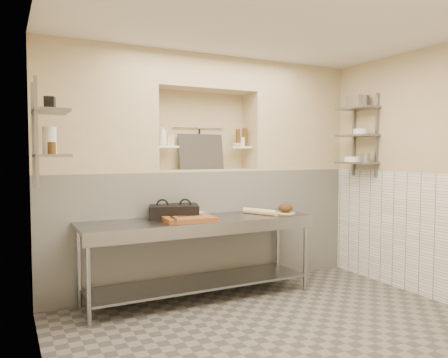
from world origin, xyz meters
TOP-DOWN VIEW (x-y plane):
  - floor at (0.00, 0.00)m, footprint 4.00×3.90m
  - ceiling at (0.00, 0.00)m, footprint 4.00×3.90m
  - wall_left at (-2.05, 0.00)m, footprint 0.10×3.90m
  - wall_right at (2.05, 0.00)m, footprint 0.10×3.90m
  - wall_back at (0.00, 2.00)m, footprint 4.00×0.10m
  - backwall_lower at (0.00, 1.75)m, footprint 4.00×0.40m
  - alcove_sill at (0.00, 1.75)m, footprint 1.30×0.40m
  - backwall_pillar_left at (-1.33, 1.75)m, footprint 1.35×0.40m
  - backwall_pillar_right at (1.33, 1.75)m, footprint 1.35×0.40m
  - backwall_header at (0.00, 1.75)m, footprint 1.30×0.40m
  - wainscot_left at (-1.99, 0.00)m, footprint 0.02×3.90m
  - wainscot_right at (1.99, 0.00)m, footprint 0.02×3.90m
  - alcove_shelf_left at (-0.50, 1.75)m, footprint 0.28×0.16m
  - alcove_shelf_right at (0.50, 1.75)m, footprint 0.28×0.16m
  - utensil_rail at (0.00, 1.92)m, footprint 0.70×0.02m
  - hanging_steel at (0.00, 1.90)m, footprint 0.02×0.02m
  - splash_panel at (0.00, 1.85)m, footprint 0.60×0.08m
  - shelf_rail_left_a at (-1.98, 1.25)m, footprint 0.03×0.03m
  - shelf_rail_left_b at (-1.98, 0.85)m, footprint 0.03×0.03m
  - wall_shelf_left_lower at (-1.84, 1.05)m, footprint 0.30×0.50m
  - wall_shelf_left_upper at (-1.84, 1.05)m, footprint 0.30×0.50m
  - shelf_rail_right_a at (1.98, 1.25)m, footprint 0.03×0.03m
  - shelf_rail_right_b at (1.98, 0.85)m, footprint 0.03×0.03m
  - wall_shelf_right_lower at (1.84, 1.05)m, footprint 0.30×0.50m
  - wall_shelf_right_mid at (1.84, 1.05)m, footprint 0.30×0.50m
  - wall_shelf_right_upper at (1.84, 1.05)m, footprint 0.30×0.50m
  - prep_table at (-0.32, 1.18)m, footprint 2.60×0.70m
  - panini_press at (-0.54, 1.38)m, footprint 0.63×0.54m
  - cutting_board at (-0.48, 1.08)m, footprint 0.56×0.41m
  - knife_blade at (-0.46, 1.11)m, footprint 0.28×0.03m
  - tongs at (-0.69, 0.97)m, footprint 0.04×0.25m
  - mixing_bowl at (-0.28, 1.40)m, footprint 0.22×0.22m
  - rolling_pin at (0.45, 1.17)m, footprint 0.25×0.44m
  - bread_board at (0.79, 1.12)m, footprint 0.23×0.23m
  - bread_loaf at (0.79, 1.12)m, footprint 0.18×0.18m
  - bottle_soap at (-0.54, 1.73)m, footprint 0.11×0.11m
  - jar_alcove at (-0.44, 1.79)m, footprint 0.09×0.09m
  - bowl_alcove at (0.44, 1.71)m, footprint 0.13×0.13m
  - condiment_a at (0.59, 1.77)m, footprint 0.06×0.06m
  - condiment_b at (0.49, 1.79)m, footprint 0.06×0.06m
  - condiment_c at (0.56, 1.77)m, footprint 0.07×0.07m
  - jug_left at (-1.84, 1.21)m, footprint 0.13×0.13m
  - jar_left at (-1.84, 1.01)m, footprint 0.07×0.07m
  - box_left_upper at (-1.84, 1.10)m, footprint 0.11×0.11m
  - bowl_right at (1.84, 1.12)m, footprint 0.22×0.22m
  - canister_right at (1.84, 0.90)m, footprint 0.11×0.11m
  - bowl_right_mid at (1.84, 0.99)m, footprint 0.19×0.19m
  - basket_right at (1.84, 1.05)m, footprint 0.19×0.23m

SIDE VIEW (x-z plane):
  - floor at x=0.00m, z-range -0.10..0.00m
  - prep_table at x=-0.32m, z-range 0.19..1.09m
  - backwall_lower at x=0.00m, z-range 0.00..1.40m
  - wainscot_left at x=-1.99m, z-range 0.00..1.40m
  - wainscot_right at x=1.99m, z-range 0.00..1.40m
  - bread_board at x=0.79m, z-range 0.90..0.91m
  - cutting_board at x=-0.48m, z-range 0.90..0.95m
  - mixing_bowl at x=-0.28m, z-range 0.90..0.95m
  - rolling_pin at x=0.45m, z-range 0.90..0.97m
  - knife_blade at x=-0.46m, z-range 0.95..0.95m
  - tongs at x=-0.69m, z-range 0.95..0.97m
  - bread_loaf at x=0.79m, z-range 0.91..1.02m
  - panini_press at x=-0.54m, z-range 0.90..1.05m
  - wall_left at x=-2.05m, z-range 0.00..2.80m
  - wall_right at x=2.05m, z-range 0.00..2.80m
  - wall_back at x=0.00m, z-range 0.00..2.80m
  - alcove_sill at x=0.00m, z-range 1.40..1.42m
  - wall_shelf_right_lower at x=1.84m, z-range 1.49..1.51m
  - bowl_right at x=1.84m, z-range 1.51..1.58m
  - canister_right at x=1.84m, z-range 1.51..1.62m
  - wall_shelf_left_lower at x=-1.84m, z-range 1.59..1.61m
  - splash_panel at x=0.00m, z-range 1.42..1.86m
  - jar_left at x=-1.84m, z-range 1.61..1.72m
  - alcove_shelf_left at x=-0.50m, z-range 1.69..1.71m
  - alcove_shelf_right at x=0.50m, z-range 1.69..1.71m
  - bowl_alcove at x=0.44m, z-range 1.71..1.75m
  - jug_left at x=-1.84m, z-range 1.61..1.87m
  - condiment_c at x=0.56m, z-range 1.71..1.83m
  - jar_alcove at x=-0.44m, z-range 1.71..1.85m
  - hanging_steel at x=0.00m, z-range 1.63..1.93m
  - shelf_rail_left_a at x=-1.98m, z-range 1.33..2.27m
  - shelf_rail_left_b at x=-1.98m, z-range 1.33..2.27m
  - condiment_b at x=0.49m, z-range 1.71..1.93m
  - condiment_a at x=0.59m, z-range 1.71..1.95m
  - bottle_soap at x=-0.54m, z-range 1.71..1.96m
  - shelf_rail_right_a at x=1.98m, z-range 1.33..2.38m
  - shelf_rail_right_b at x=1.98m, z-range 1.33..2.38m
  - wall_shelf_right_mid at x=1.84m, z-range 1.84..1.86m
  - bowl_right_mid at x=1.84m, z-range 1.86..1.93m
  - utensil_rail at x=0.00m, z-range 1.94..1.96m
  - wall_shelf_left_upper at x=-1.84m, z-range 1.99..2.01m
  - box_left_upper at x=-1.84m, z-range 2.01..2.14m
  - backwall_pillar_left at x=-1.33m, z-range 1.40..2.80m
  - backwall_pillar_right at x=1.33m, z-range 1.40..2.80m
  - wall_shelf_right_upper at x=1.84m, z-range 2.19..2.21m
  - basket_right at x=1.84m, z-range 2.21..2.36m
  - backwall_header at x=0.00m, z-range 2.40..2.80m
  - ceiling at x=0.00m, z-range 2.80..2.90m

